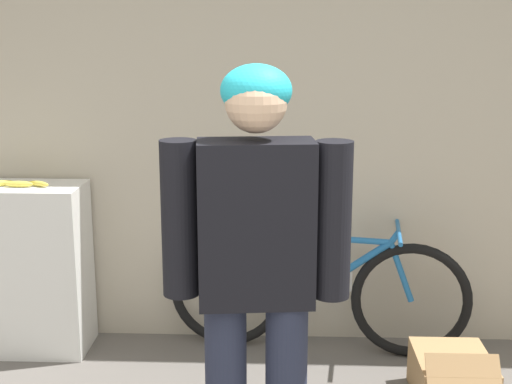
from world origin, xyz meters
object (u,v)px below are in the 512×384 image
object	(u,v)px
person	(256,261)
cardboard_box	(452,378)
bicycle	(317,292)
banana	(18,184)

from	to	relation	value
person	cardboard_box	xyz separation A→B (m)	(0.94, 0.76, -0.85)
bicycle	cardboard_box	xyz separation A→B (m)	(0.64, -0.54, -0.23)
bicycle	cardboard_box	world-z (taller)	bicycle
banana	cardboard_box	bearing A→B (deg)	-11.93
person	banana	bearing A→B (deg)	131.30
person	bicycle	distance (m)	1.47
person	bicycle	bearing A→B (deg)	71.39
person	bicycle	size ratio (longest dim) A/B	0.99
bicycle	cardboard_box	bearing A→B (deg)	-33.54
bicycle	banana	world-z (taller)	banana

